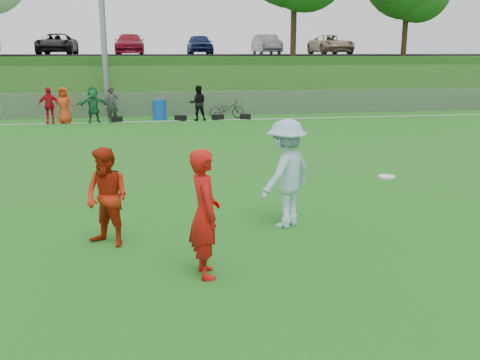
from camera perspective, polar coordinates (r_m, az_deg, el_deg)
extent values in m
plane|color=#225D13|center=(8.82, -3.06, -8.34)|extent=(120.00, 120.00, 0.00)
cube|color=white|center=(26.35, -7.74, 6.26)|extent=(60.00, 0.10, 0.01)
cube|color=gray|center=(28.27, -7.94, 7.95)|extent=(58.00, 0.02, 1.20)
cube|color=gray|center=(28.22, -7.98, 9.26)|extent=(58.00, 0.04, 0.04)
cube|color=#225116|center=(39.18, -8.57, 10.77)|extent=(120.00, 18.00, 3.00)
cube|color=black|center=(41.14, -8.72, 13.04)|extent=(120.00, 12.00, 0.10)
cylinder|color=black|center=(38.24, 17.39, 17.76)|extent=(0.36, 0.36, 7.00)
imported|color=black|center=(40.59, -18.94, 13.57)|extent=(2.39, 5.18, 1.44)
imported|color=maroon|center=(40.15, -11.67, 14.02)|extent=(2.02, 4.96, 1.44)
imported|color=#12214F|center=(40.33, -4.33, 14.25)|extent=(1.70, 4.23, 1.44)
imported|color=slate|center=(41.12, 2.84, 14.25)|extent=(1.52, 4.37, 1.44)
imported|color=tan|center=(42.48, 9.64, 14.06)|extent=(2.39, 5.18, 1.44)
imported|color=red|center=(26.63, -19.72, 7.49)|extent=(1.03, 0.51, 1.69)
imported|color=red|center=(26.53, -18.28, 7.58)|extent=(0.89, 0.65, 1.69)
imported|color=#1C6A36|center=(26.36, -15.38, 7.75)|extent=(1.64, 0.81, 1.69)
imported|color=#2F2F32|center=(26.30, -13.49, 7.84)|extent=(0.70, 0.54, 1.69)
imported|color=black|center=(26.36, -4.50, 8.18)|extent=(0.84, 0.66, 1.69)
cube|color=black|center=(26.46, -13.01, 6.34)|extent=(0.58, 0.34, 0.26)
cube|color=black|center=(26.47, -6.36, 6.60)|extent=(0.59, 0.58, 0.26)
cube|color=black|center=(26.64, -2.36, 6.71)|extent=(0.60, 0.40, 0.26)
cube|color=black|center=(26.85, 0.57, 6.78)|extent=(0.59, 0.38, 0.26)
imported|color=#B9120C|center=(7.87, -3.78, -3.61)|extent=(0.53, 0.75, 1.93)
imported|color=#AF210C|center=(9.40, -13.99, -1.82)|extent=(1.06, 1.02, 1.72)
imported|color=#9FC5DC|center=(10.16, 4.94, 0.69)|extent=(1.51, 1.46, 2.07)
cylinder|color=white|center=(9.22, 15.37, 0.35)|extent=(0.28, 0.28, 0.03)
cylinder|color=#0F42A9|center=(26.84, -8.59, 7.42)|extent=(0.68, 0.68, 1.00)
imported|color=#29292B|center=(27.21, -1.44, 7.59)|extent=(1.85, 0.81, 0.94)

